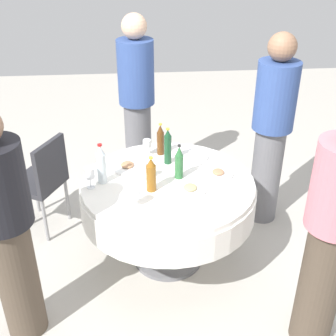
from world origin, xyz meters
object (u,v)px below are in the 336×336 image
object	(u,v)px
dining_table	(168,198)
person_left	(332,234)
person_north	(7,229)
person_near	(272,129)
plate_east	(190,189)
bottle_brown_west	(160,140)
bottle_clear_north	(101,165)
person_west	(137,102)
wine_glass_left	(147,144)
bottle_green_left	(179,163)
plate_rear	(218,173)
chair_right	(43,178)
bottle_amber_mid	(151,175)
bottle_dark_green_near	(168,147)
plate_front	(127,166)
wine_glass_right	(135,194)
plate_far	(194,156)
wine_glass_mid	(90,174)
wine_glass_south	(144,167)

from	to	relation	value
dining_table	person_left	distance (m)	1.24
person_north	person_near	xyz separation A→B (m)	(1.14, -1.93, 0.06)
dining_table	person_near	bearing A→B (deg)	-60.64
plate_east	bottle_brown_west	bearing A→B (deg)	16.78
bottle_clear_north	person_west	bearing A→B (deg)	-13.54
wine_glass_left	person_west	xyz separation A→B (m)	(0.77, 0.06, 0.08)
person_near	person_left	xyz separation A→B (m)	(-1.36, 0.04, -0.04)
bottle_green_left	plate_rear	distance (m)	0.32
person_west	chair_right	world-z (taller)	person_west
bottle_amber_mid	bottle_dark_green_near	bearing A→B (deg)	-20.98
bottle_green_left	plate_front	size ratio (longest dim) A/B	1.07
wine_glass_right	bottle_amber_mid	bearing A→B (deg)	-32.45
bottle_clear_north	wine_glass_left	distance (m)	0.53
plate_front	person_near	bearing A→B (deg)	-76.76
dining_table	plate_front	distance (m)	0.41
bottle_clear_north	person_north	distance (m)	0.83
person_north	person_left	world-z (taller)	person_left
plate_rear	chair_right	xyz separation A→B (m)	(0.44, 1.41, -0.23)
bottle_dark_green_near	plate_far	distance (m)	0.27
bottle_amber_mid	person_left	size ratio (longest dim) A/B	0.16
wine_glass_left	person_left	distance (m)	1.62
bottle_green_left	person_left	world-z (taller)	person_left
person_west	plate_rear	bearing A→B (deg)	-72.09
bottle_dark_green_near	person_west	size ratio (longest dim) A/B	0.17
wine_glass_mid	wine_glass_south	distance (m)	0.40
bottle_green_left	plate_front	xyz separation A→B (m)	(0.18, 0.39, -0.11)
wine_glass_left	plate_far	world-z (taller)	wine_glass_left
wine_glass_mid	person_left	xyz separation A→B (m)	(-0.80, -1.44, -0.00)
plate_far	plate_east	bearing A→B (deg)	169.36
bottle_brown_west	plate_front	size ratio (longest dim) A/B	1.06
bottle_green_left	wine_glass_right	xyz separation A→B (m)	(-0.34, 0.33, -0.03)
dining_table	wine_glass_mid	bearing A→B (deg)	94.28
bottle_brown_west	wine_glass_right	size ratio (longest dim) A/B	2.08
plate_front	person_left	bearing A→B (deg)	-132.37
wine_glass_mid	plate_rear	size ratio (longest dim) A/B	0.73
bottle_green_left	chair_right	xyz separation A→B (m)	(0.46, 1.11, -0.35)
plate_far	wine_glass_right	bearing A→B (deg)	143.40
bottle_clear_north	wine_glass_south	size ratio (longest dim) A/B	2.11
wine_glass_left	plate_east	bearing A→B (deg)	-153.25
wine_glass_right	person_near	size ratio (longest dim) A/B	0.08
wine_glass_mid	bottle_dark_green_near	bearing A→B (deg)	-61.11
bottle_brown_west	wine_glass_mid	bearing A→B (deg)	131.81
dining_table	plate_far	distance (m)	0.46
wine_glass_mid	plate_east	world-z (taller)	wine_glass_mid
bottle_brown_west	wine_glass_left	bearing A→B (deg)	95.72
chair_right	person_left	bearing A→B (deg)	-99.13
bottle_dark_green_near	plate_rear	world-z (taller)	bottle_dark_green_near
bottle_brown_west	bottle_clear_north	size ratio (longest dim) A/B	0.87
bottle_amber_mid	person_near	world-z (taller)	person_near
plate_front	plate_far	xyz separation A→B (m)	(0.13, -0.54, -0.00)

